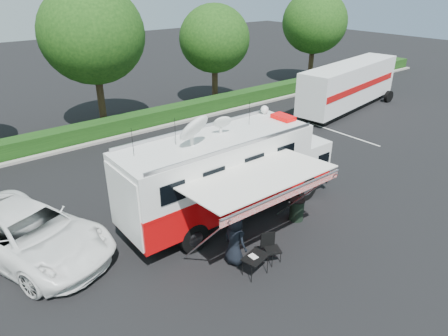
{
  "coord_description": "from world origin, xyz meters",
  "views": [
    {
      "loc": [
        -9.14,
        -11.06,
        8.93
      ],
      "look_at": [
        0.0,
        0.5,
        1.9
      ],
      "focal_mm": 32.0,
      "sensor_mm": 36.0,
      "label": 1
    }
  ],
  "objects_px": {
    "command_truck": "(230,172)",
    "trash_bin": "(297,209)",
    "semi_trailer": "(349,85)",
    "white_suv": "(34,255)",
    "folding_table": "(255,258)"
  },
  "relations": [
    {
      "from": "semi_trailer",
      "to": "white_suv",
      "type": "bearing_deg",
      "value": -170.54
    },
    {
      "from": "white_suv",
      "to": "trash_bin",
      "type": "xyz_separation_m",
      "value": [
        9.08,
        -4.23,
        0.46
      ]
    },
    {
      "from": "folding_table",
      "to": "trash_bin",
      "type": "distance_m",
      "value": 3.88
    },
    {
      "from": "command_truck",
      "to": "semi_trailer",
      "type": "height_order",
      "value": "command_truck"
    },
    {
      "from": "command_truck",
      "to": "folding_table",
      "type": "distance_m",
      "value": 4.09
    },
    {
      "from": "folding_table",
      "to": "semi_trailer",
      "type": "xyz_separation_m",
      "value": [
        18.05,
        9.6,
        1.08
      ]
    },
    {
      "from": "white_suv",
      "to": "semi_trailer",
      "type": "height_order",
      "value": "semi_trailer"
    },
    {
      "from": "semi_trailer",
      "to": "command_truck",
      "type": "bearing_deg",
      "value": -159.41
    },
    {
      "from": "command_truck",
      "to": "folding_table",
      "type": "xyz_separation_m",
      "value": [
        -1.75,
        -3.47,
        -1.26
      ]
    },
    {
      "from": "trash_bin",
      "to": "white_suv",
      "type": "bearing_deg",
      "value": 155.04
    },
    {
      "from": "white_suv",
      "to": "semi_trailer",
      "type": "bearing_deg",
      "value": -12.43
    },
    {
      "from": "trash_bin",
      "to": "semi_trailer",
      "type": "distance_m",
      "value": 16.65
    },
    {
      "from": "command_truck",
      "to": "semi_trailer",
      "type": "relative_size",
      "value": 0.85
    },
    {
      "from": "command_truck",
      "to": "trash_bin",
      "type": "xyz_separation_m",
      "value": [
        1.84,
        -2.03,
        -1.48
      ]
    },
    {
      "from": "folding_table",
      "to": "semi_trailer",
      "type": "relative_size",
      "value": 0.09
    }
  ]
}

